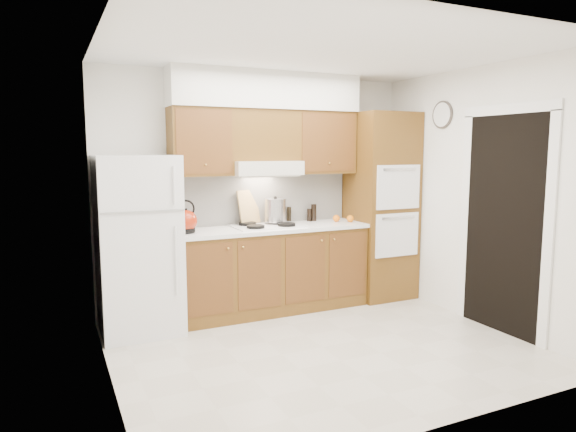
# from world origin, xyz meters

# --- Properties ---
(floor) EXTENTS (3.60, 3.60, 0.00)m
(floor) POSITION_xyz_m (0.00, 0.00, 0.00)
(floor) COLOR beige
(floor) RESTS_ON ground
(ceiling) EXTENTS (3.60, 3.60, 0.00)m
(ceiling) POSITION_xyz_m (0.00, 0.00, 2.60)
(ceiling) COLOR white
(ceiling) RESTS_ON wall_back
(wall_back) EXTENTS (3.60, 0.02, 2.60)m
(wall_back) POSITION_xyz_m (0.00, 1.50, 1.30)
(wall_back) COLOR white
(wall_back) RESTS_ON floor
(wall_left) EXTENTS (0.02, 3.00, 2.60)m
(wall_left) POSITION_xyz_m (-1.80, 0.00, 1.30)
(wall_left) COLOR white
(wall_left) RESTS_ON floor
(wall_right) EXTENTS (0.02, 3.00, 2.60)m
(wall_right) POSITION_xyz_m (1.80, 0.00, 1.30)
(wall_right) COLOR white
(wall_right) RESTS_ON floor
(fridge) EXTENTS (0.75, 0.72, 1.72)m
(fridge) POSITION_xyz_m (-1.41, 1.14, 0.86)
(fridge) COLOR white
(fridge) RESTS_ON floor
(base_cabinets) EXTENTS (2.11, 0.60, 0.90)m
(base_cabinets) POSITION_xyz_m (0.02, 1.20, 0.45)
(base_cabinets) COLOR brown
(base_cabinets) RESTS_ON floor
(countertop) EXTENTS (2.13, 0.62, 0.04)m
(countertop) POSITION_xyz_m (0.03, 1.19, 0.92)
(countertop) COLOR white
(countertop) RESTS_ON base_cabinets
(backsplash) EXTENTS (2.11, 0.03, 0.56)m
(backsplash) POSITION_xyz_m (0.02, 1.49, 1.22)
(backsplash) COLOR white
(backsplash) RESTS_ON countertop
(oven_cabinet) EXTENTS (0.70, 0.65, 2.20)m
(oven_cabinet) POSITION_xyz_m (1.44, 1.18, 1.10)
(oven_cabinet) COLOR brown
(oven_cabinet) RESTS_ON floor
(upper_cab_left) EXTENTS (0.63, 0.33, 0.70)m
(upper_cab_left) POSITION_xyz_m (-0.71, 1.33, 1.85)
(upper_cab_left) COLOR brown
(upper_cab_left) RESTS_ON wall_back
(upper_cab_right) EXTENTS (0.73, 0.33, 0.70)m
(upper_cab_right) POSITION_xyz_m (0.72, 1.33, 1.85)
(upper_cab_right) COLOR brown
(upper_cab_right) RESTS_ON wall_back
(range_hood) EXTENTS (0.75, 0.45, 0.15)m
(range_hood) POSITION_xyz_m (-0.02, 1.27, 1.57)
(range_hood) COLOR silver
(range_hood) RESTS_ON wall_back
(upper_cab_over_hood) EXTENTS (0.75, 0.33, 0.55)m
(upper_cab_over_hood) POSITION_xyz_m (-0.02, 1.33, 1.92)
(upper_cab_over_hood) COLOR brown
(upper_cab_over_hood) RESTS_ON range_hood
(soffit) EXTENTS (2.13, 0.36, 0.40)m
(soffit) POSITION_xyz_m (0.03, 1.32, 2.40)
(soffit) COLOR silver
(soffit) RESTS_ON wall_back
(cooktop) EXTENTS (0.74, 0.50, 0.01)m
(cooktop) POSITION_xyz_m (-0.02, 1.21, 0.95)
(cooktop) COLOR white
(cooktop) RESTS_ON countertop
(doorway) EXTENTS (0.02, 0.90, 2.10)m
(doorway) POSITION_xyz_m (1.79, -0.35, 1.05)
(doorway) COLOR black
(doorway) RESTS_ON floor
(wall_clock) EXTENTS (0.02, 0.30, 0.30)m
(wall_clock) POSITION_xyz_m (1.79, 0.55, 2.15)
(wall_clock) COLOR #3F3833
(wall_clock) RESTS_ON wall_right
(kettle) EXTENTS (0.27, 0.27, 0.22)m
(kettle) POSITION_xyz_m (-0.93, 1.15, 1.06)
(kettle) COLOR #9C210B
(kettle) RESTS_ON countertop
(cutting_board) EXTENTS (0.30, 0.20, 0.37)m
(cutting_board) POSITION_xyz_m (-0.15, 1.43, 1.14)
(cutting_board) COLOR tan
(cutting_board) RESTS_ON countertop
(stock_pot) EXTENTS (0.28, 0.28, 0.25)m
(stock_pot) POSITION_xyz_m (0.12, 1.31, 1.10)
(stock_pot) COLOR #AAAAAF
(stock_pot) RESTS_ON cooktop
(condiment_a) EXTENTS (0.05, 0.05, 0.18)m
(condiment_a) POSITION_xyz_m (0.35, 1.43, 1.03)
(condiment_a) COLOR black
(condiment_a) RESTS_ON countertop
(condiment_b) EXTENTS (0.08, 0.08, 0.20)m
(condiment_b) POSITION_xyz_m (0.65, 1.39, 1.04)
(condiment_b) COLOR black
(condiment_b) RESTS_ON countertop
(condiment_c) EXTENTS (0.06, 0.06, 0.15)m
(condiment_c) POSITION_xyz_m (0.59, 1.39, 1.01)
(condiment_c) COLOR black
(condiment_c) RESTS_ON countertop
(orange_near) EXTENTS (0.10, 0.10, 0.08)m
(orange_near) POSITION_xyz_m (0.98, 1.11, 0.98)
(orange_near) COLOR orange
(orange_near) RESTS_ON countertop
(orange_far) EXTENTS (0.09, 0.09, 0.08)m
(orange_far) POSITION_xyz_m (0.85, 1.21, 0.98)
(orange_far) COLOR orange
(orange_far) RESTS_ON countertop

